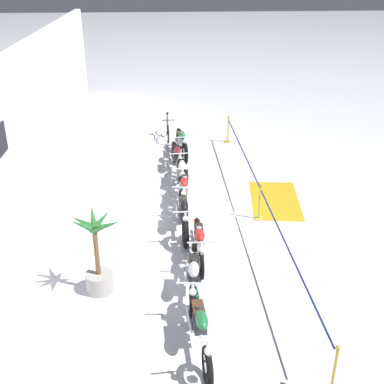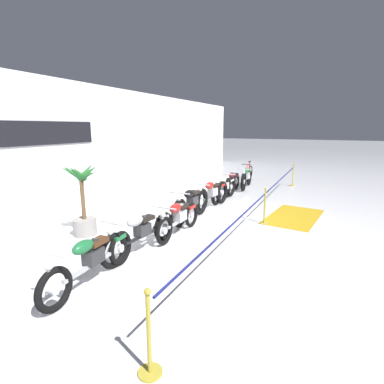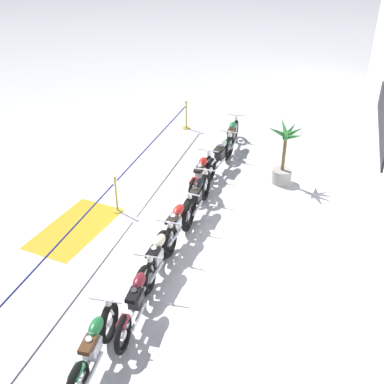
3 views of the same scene
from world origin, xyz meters
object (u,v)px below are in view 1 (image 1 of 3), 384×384
at_px(floor_banner, 275,200).
at_px(motorcycle_silver_1, 194,277).
at_px(motorcycle_green_7, 182,143).
at_px(motorcycle_maroon_6, 177,158).
at_px(motorcycle_red_2, 199,242).
at_px(motorcycle_black_3, 184,215).
at_px(stanchion_mid_left, 259,207).
at_px(motorcycle_green_0, 200,327).
at_px(motorcycle_cream_5, 182,173).
at_px(potted_palm_left_of_row, 97,258).
at_px(stanchion_far_left, 271,218).
at_px(motorcycle_red_4, 185,191).
at_px(bicycle, 168,129).
at_px(stanchion_mid_right, 228,133).

bearing_deg(floor_banner, motorcycle_silver_1, 155.06).
distance_m(motorcycle_silver_1, motorcycle_green_7, 7.98).
distance_m(motorcycle_maroon_6, motorcycle_green_7, 1.37).
relative_size(motorcycle_red_2, floor_banner, 0.83).
xyz_separation_m(motorcycle_black_3, stanchion_mid_left, (0.53, -2.05, -0.12)).
xyz_separation_m(motorcycle_black_3, motorcycle_maroon_6, (3.95, 0.01, -0.00)).
height_order(motorcycle_green_0, motorcycle_cream_5, motorcycle_cream_5).
relative_size(motorcycle_green_0, floor_banner, 0.94).
distance_m(motorcycle_silver_1, floor_banner, 5.07).
height_order(potted_palm_left_of_row, stanchion_far_left, potted_palm_left_of_row).
distance_m(motorcycle_cream_5, stanchion_far_left, 3.99).
xyz_separation_m(motorcycle_red_4, floor_banner, (0.21, -2.64, -0.48)).
xyz_separation_m(motorcycle_green_0, motorcycle_silver_1, (1.49, 0.00, -0.00)).
bearing_deg(floor_banner, bicycle, 34.74).
bearing_deg(stanchion_mid_right, motorcycle_silver_1, 167.98).
bearing_deg(motorcycle_silver_1, motorcycle_black_3, 1.32).
xyz_separation_m(motorcycle_red_4, stanchion_mid_right, (5.29, -1.95, -0.12)).
xyz_separation_m(motorcycle_maroon_6, stanchion_mid_left, (-3.42, -2.06, -0.12)).
height_order(motorcycle_red_2, floor_banner, motorcycle_red_2).
relative_size(motorcycle_red_4, stanchion_far_left, 0.20).
bearing_deg(floor_banner, stanchion_mid_left, 154.27).
distance_m(motorcycle_cream_5, potted_palm_left_of_row, 5.39).
bearing_deg(motorcycle_maroon_6, motorcycle_cream_5, -175.58).
relative_size(motorcycle_red_2, motorcycle_cream_5, 0.92).
bearing_deg(stanchion_mid_right, stanchion_far_left, 180.00).
height_order(motorcycle_cream_5, stanchion_mid_right, stanchion_mid_right).
bearing_deg(stanchion_mid_right, motorcycle_red_4, 159.73).
relative_size(motorcycle_maroon_6, bicycle, 1.37).
distance_m(motorcycle_cream_5, motorcycle_maroon_6, 1.31).
height_order(motorcycle_green_0, motorcycle_maroon_6, motorcycle_maroon_6).
height_order(motorcycle_silver_1, motorcycle_black_3, motorcycle_black_3).
bearing_deg(motorcycle_red_2, stanchion_far_left, -73.82).
height_order(motorcycle_cream_5, motorcycle_green_7, motorcycle_green_7).
distance_m(motorcycle_silver_1, potted_palm_left_of_row, 2.01).
height_order(bicycle, stanchion_mid_left, stanchion_mid_left).
xyz_separation_m(motorcycle_green_0, stanchion_mid_right, (10.84, -1.99, -0.10)).
bearing_deg(motorcycle_green_0, floor_banner, -24.93).
relative_size(motorcycle_black_3, bicycle, 1.35).
height_order(motorcycle_red_2, motorcycle_black_3, motorcycle_black_3).
height_order(motorcycle_red_2, motorcycle_cream_5, motorcycle_cream_5).
relative_size(bicycle, potted_palm_left_of_row, 0.90).
bearing_deg(motorcycle_green_7, motorcycle_cream_5, 177.23).
bearing_deg(motorcycle_red_4, motorcycle_green_0, 179.65).
distance_m(bicycle, floor_banner, 6.44).
distance_m(motorcycle_green_0, motorcycle_red_2, 2.83).
distance_m(motorcycle_green_0, motorcycle_red_4, 5.55).
xyz_separation_m(motorcycle_silver_1, stanchion_far_left, (1.85, -1.99, 0.29)).
relative_size(motorcycle_cream_5, stanchion_mid_right, 2.17).
relative_size(motorcycle_red_2, motorcycle_red_4, 0.87).
bearing_deg(stanchion_far_left, floor_banner, -15.92).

